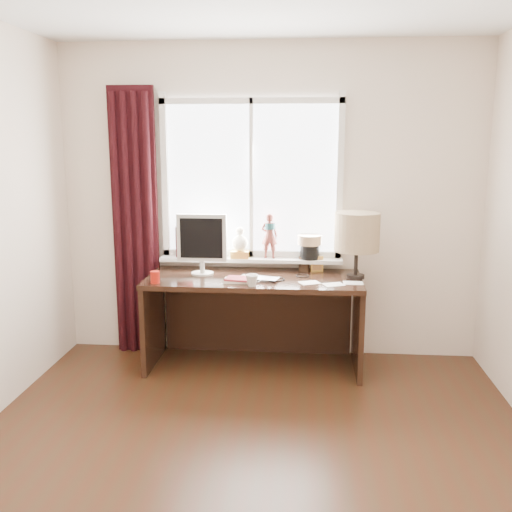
# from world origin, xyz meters

# --- Properties ---
(floor) EXTENTS (3.50, 4.00, 0.00)m
(floor) POSITION_xyz_m (0.00, 0.00, 0.00)
(floor) COLOR #3C1E10
(floor) RESTS_ON ground
(wall_back) EXTENTS (3.50, 0.00, 2.60)m
(wall_back) POSITION_xyz_m (0.00, 2.00, 1.30)
(wall_back) COLOR beige
(wall_back) RESTS_ON ground
(wall_front) EXTENTS (3.50, 0.00, 2.60)m
(wall_front) POSITION_xyz_m (0.00, -2.00, 1.30)
(wall_front) COLOR beige
(wall_front) RESTS_ON ground
(laptop) EXTENTS (0.35, 0.28, 0.02)m
(laptop) POSITION_xyz_m (-0.05, 1.53, 0.76)
(laptop) COLOR silver
(laptop) RESTS_ON desk
(mug) EXTENTS (0.13, 0.13, 0.09)m
(mug) POSITION_xyz_m (-0.09, 1.35, 0.80)
(mug) COLOR white
(mug) RESTS_ON desk
(red_cup) EXTENTS (0.07, 0.07, 0.09)m
(red_cup) POSITION_xyz_m (-0.83, 1.38, 0.80)
(red_cup) COLOR #A8170B
(red_cup) RESTS_ON desk
(window) EXTENTS (1.52, 0.21, 1.40)m
(window) POSITION_xyz_m (-0.14, 1.95, 1.31)
(window) COLOR white
(window) RESTS_ON ground
(curtain) EXTENTS (0.38, 0.09, 2.25)m
(curtain) POSITION_xyz_m (-1.13, 1.91, 1.12)
(curtain) COLOR black
(curtain) RESTS_ON floor
(desk) EXTENTS (1.70, 0.70, 0.75)m
(desk) POSITION_xyz_m (-0.10, 1.73, 0.51)
(desk) COLOR #331D12
(desk) RESTS_ON floor
(monitor) EXTENTS (0.40, 0.18, 0.49)m
(monitor) POSITION_xyz_m (-0.52, 1.69, 1.03)
(monitor) COLOR beige
(monitor) RESTS_ON desk
(notebook_stack) EXTENTS (0.24, 0.18, 0.03)m
(notebook_stack) POSITION_xyz_m (-0.20, 1.47, 0.77)
(notebook_stack) COLOR beige
(notebook_stack) RESTS_ON desk
(brush_holder) EXTENTS (0.09, 0.09, 0.25)m
(brush_holder) POSITION_xyz_m (0.30, 1.89, 0.81)
(brush_holder) COLOR black
(brush_holder) RESTS_ON desk
(icon_frame) EXTENTS (0.10, 0.03, 0.13)m
(icon_frame) POSITION_xyz_m (0.40, 1.86, 0.81)
(icon_frame) COLOR gold
(icon_frame) RESTS_ON desk
(table_lamp) EXTENTS (0.35, 0.35, 0.52)m
(table_lamp) POSITION_xyz_m (0.70, 1.66, 1.11)
(table_lamp) COLOR black
(table_lamp) RESTS_ON desk
(loose_papers) EXTENTS (0.50, 0.20, 0.00)m
(loose_papers) POSITION_xyz_m (0.51, 1.48, 0.75)
(loose_papers) COLOR white
(loose_papers) RESTS_ON desk
(desk_cables) EXTENTS (0.50, 0.29, 0.01)m
(desk_cables) POSITION_xyz_m (0.10, 1.62, 0.75)
(desk_cables) COLOR black
(desk_cables) RESTS_ON desk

